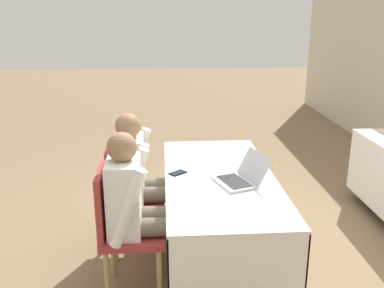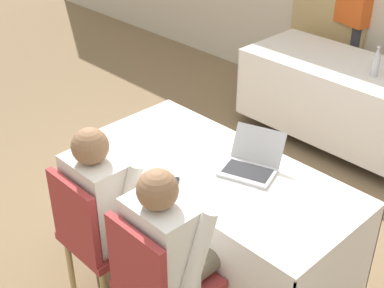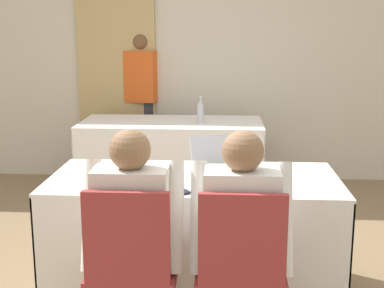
# 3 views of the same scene
# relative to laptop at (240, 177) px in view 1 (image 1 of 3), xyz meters

# --- Properties ---
(ground_plane) EXTENTS (24.00, 24.00, 0.00)m
(ground_plane) POSITION_rel_laptop_xyz_m (-0.15, -0.13, -0.79)
(ground_plane) COLOR #846B4C
(conference_table_near) EXTENTS (1.76, 0.81, 0.75)m
(conference_table_near) POSITION_rel_laptop_xyz_m (-0.15, -0.13, -0.22)
(conference_table_near) COLOR white
(conference_table_near) RESTS_ON ground_plane
(laptop) EXTENTS (0.40, 0.41, 0.21)m
(laptop) POSITION_rel_laptop_xyz_m (0.00, 0.00, 0.00)
(laptop) COLOR #B7B7BC
(laptop) RESTS_ON conference_table_near
(cell_phone) EXTENTS (0.14, 0.14, 0.01)m
(cell_phone) POSITION_rel_laptop_xyz_m (-0.21, -0.44, -0.04)
(cell_phone) COLOR black
(cell_phone) RESTS_ON conference_table_near
(paper_beside_laptop) EXTENTS (0.29, 0.35, 0.00)m
(paper_beside_laptop) POSITION_rel_laptop_xyz_m (0.02, -0.20, -0.04)
(paper_beside_laptop) COLOR white
(paper_beside_laptop) RESTS_ON conference_table_near
(paper_centre_table) EXTENTS (0.31, 0.36, 0.00)m
(paper_centre_table) POSITION_rel_laptop_xyz_m (0.36, 0.09, -0.04)
(paper_centre_table) COLOR white
(paper_centre_table) RESTS_ON conference_table_near
(chair_near_left) EXTENTS (0.44, 0.44, 0.91)m
(chair_near_left) POSITION_rel_laptop_xyz_m (-0.42, -0.84, -0.28)
(chair_near_left) COLOR tan
(chair_near_left) RESTS_ON ground_plane
(chair_near_right) EXTENTS (0.44, 0.44, 0.91)m
(chair_near_right) POSITION_rel_laptop_xyz_m (0.11, -0.84, -0.28)
(chair_near_right) COLOR tan
(chair_near_right) RESTS_ON ground_plane
(person_checkered_shirt) EXTENTS (0.50, 0.52, 1.17)m
(person_checkered_shirt) POSITION_rel_laptop_xyz_m (-0.42, -0.73, -0.13)
(person_checkered_shirt) COLOR #665B4C
(person_checkered_shirt) RESTS_ON ground_plane
(person_white_shirt) EXTENTS (0.50, 0.52, 1.17)m
(person_white_shirt) POSITION_rel_laptop_xyz_m (0.11, -0.73, -0.13)
(person_white_shirt) COLOR #665B4C
(person_white_shirt) RESTS_ON ground_plane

